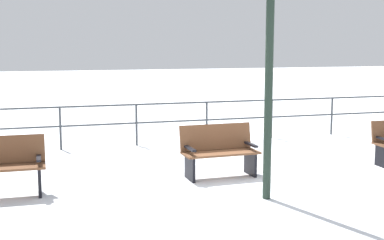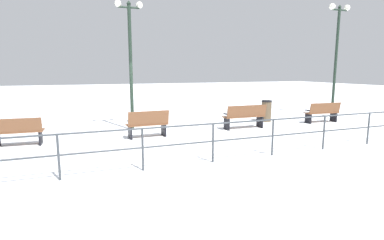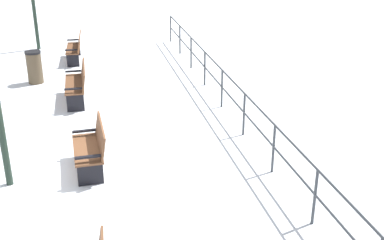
{
  "view_description": "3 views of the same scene",
  "coord_description": "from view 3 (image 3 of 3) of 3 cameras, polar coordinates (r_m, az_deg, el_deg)",
  "views": [
    {
      "loc": [
        8.44,
        -3.14,
        2.36
      ],
      "look_at": [
        -1.2,
        -0.21,
        0.9
      ],
      "focal_mm": 48.95,
      "sensor_mm": 36.0,
      "label": 1
    },
    {
      "loc": [
        -10.18,
        2.23,
        2.25
      ],
      "look_at": [
        -1.15,
        -1.24,
        0.67
      ],
      "focal_mm": 28.72,
      "sensor_mm": 36.0,
      "label": 2
    },
    {
      "loc": [
        -0.19,
        8.64,
        4.61
      ],
      "look_at": [
        -2.07,
        0.44,
        1.03
      ],
      "focal_mm": 46.45,
      "sensor_mm": 36.0,
      "label": 3
    }
  ],
  "objects": [
    {
      "name": "bench_second",
      "position": [
        13.15,
        -13.0,
        4.17
      ],
      "size": [
        0.54,
        1.67,
        0.93
      ],
      "rotation": [
        0.0,
        0.0,
        -0.01
      ],
      "color": "brown",
      "rests_on": "ground"
    },
    {
      "name": "bench_third",
      "position": [
        9.59,
        -11.45,
        -3.11
      ],
      "size": [
        0.61,
        1.38,
        0.93
      ],
      "rotation": [
        0.0,
        0.0,
        0.03
      ],
      "color": "brown",
      "rests_on": "ground"
    },
    {
      "name": "trash_bin",
      "position": [
        14.92,
        -17.64,
        5.81
      ],
      "size": [
        0.45,
        0.45,
        0.93
      ],
      "color": "brown",
      "rests_on": "ground"
    },
    {
      "name": "ground_plane",
      "position": [
        9.8,
        -12.56,
        -5.66
      ],
      "size": [
        80.0,
        80.0,
        0.0
      ],
      "primitive_type": "plane",
      "color": "white",
      "rests_on": "ground"
    },
    {
      "name": "bench_nearest",
      "position": [
        16.85,
        -13.24,
        8.14
      ],
      "size": [
        0.56,
        1.55,
        0.87
      ],
      "rotation": [
        0.0,
        0.0,
        -0.05
      ],
      "color": "brown",
      "rests_on": "ground"
    },
    {
      "name": "waterfront_railing",
      "position": [
        10.07,
        7.59,
        -0.27
      ],
      "size": [
        0.05,
        19.16,
        0.99
      ],
      "color": "#383D42",
      "rests_on": "ground"
    }
  ]
}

